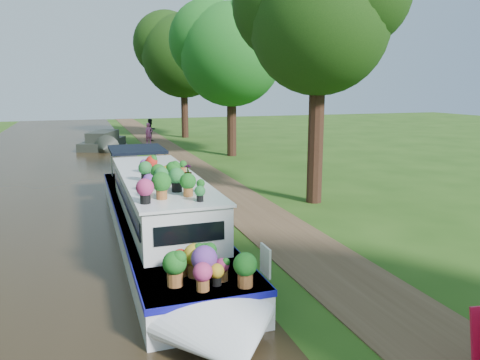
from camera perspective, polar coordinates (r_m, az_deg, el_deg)
name	(u,v)px	position (r m, az deg, el deg)	size (l,w,h in m)	color
ground	(243,237)	(13.25, 0.32, -6.98)	(100.00, 100.00, 0.00)	#224611
canal_water	(8,262)	(12.73, -26.48, -8.97)	(10.00, 100.00, 0.02)	black
towpath	(282,232)	(13.67, 5.11, -6.38)	(2.20, 100.00, 0.03)	#4E3924
plant_boat	(161,214)	(12.58, -9.59, -4.10)	(2.29, 13.52, 2.25)	white
tree_near_overhang	(318,13)	(17.08, 9.54, 19.41)	(5.52, 5.28, 8.99)	black
tree_near_mid	(231,46)	(28.39, -1.14, 15.97)	(6.90, 6.60, 9.40)	black
tree_near_far	(183,49)	(38.93, -6.99, 15.56)	(7.59, 7.26, 10.30)	black
second_boat	(103,141)	(33.16, -16.36, 4.53)	(3.49, 6.31, 1.15)	black
pedestrian_pink	(149,134)	(34.48, -11.06, 5.58)	(0.56, 0.37, 1.54)	#DE5B9E
pedestrian_dark	(151,130)	(36.35, -10.81, 6.02)	(0.83, 0.65, 1.71)	black
verge_plant	(201,193)	(17.84, -4.80, -1.55)	(0.35, 0.30, 0.38)	#245C1B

